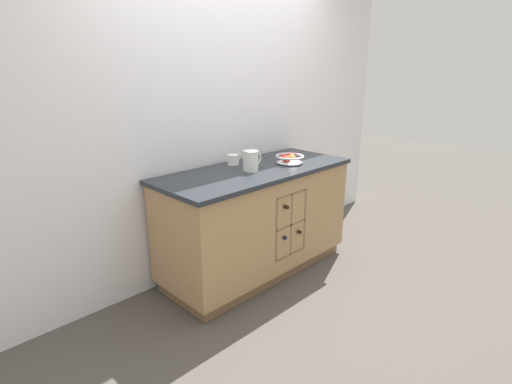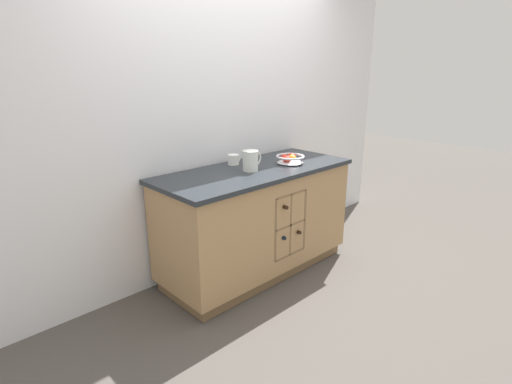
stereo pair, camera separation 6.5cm
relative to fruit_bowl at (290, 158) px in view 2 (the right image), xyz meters
name	(u,v)px [view 2 (the right image)]	position (x,y,z in m)	size (l,w,h in m)	color
ground_plane	(256,269)	(-0.32, 0.07, -0.94)	(14.00, 14.00, 0.00)	#4C4742
back_wall	(223,116)	(-0.32, 0.47, 0.34)	(4.40, 0.06, 2.55)	white
kitchen_island	(256,220)	(-0.32, 0.07, -0.48)	(1.67, 0.70, 0.89)	brown
fruit_bowl	(290,158)	(0.00, 0.00, 0.00)	(0.24, 0.24, 0.08)	silver
white_pitcher	(251,160)	(-0.40, 0.05, 0.04)	(0.18, 0.12, 0.16)	silver
ceramic_mug	(234,159)	(-0.36, 0.30, 0.00)	(0.13, 0.09, 0.08)	white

